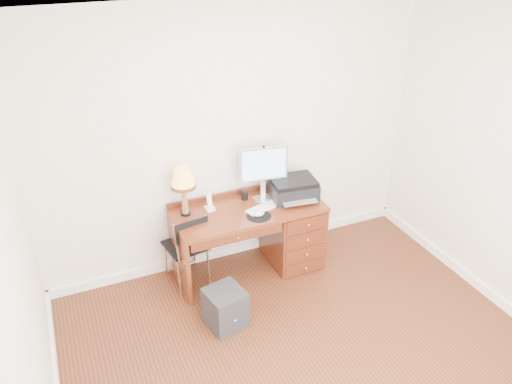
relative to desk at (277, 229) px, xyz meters
name	(u,v)px	position (x,y,z in m)	size (l,w,h in m)	color
ground	(313,363)	(-0.32, -1.40, -0.41)	(4.00, 4.00, 0.00)	#3F1C0E
room_shell	(281,311)	(-0.32, -0.77, -0.36)	(4.00, 4.00, 4.00)	silver
desk	(277,229)	(0.00, 0.00, 0.00)	(1.50, 0.67, 0.75)	maroon
monitor	(263,167)	(-0.10, 0.13, 0.69)	(0.49, 0.19, 0.56)	silver
keyboard	(266,207)	(-0.16, -0.06, 0.35)	(0.44, 0.13, 0.02)	white
mouse_pad	(259,215)	(-0.29, -0.19, 0.35)	(0.24, 0.24, 0.05)	black
printer	(293,188)	(0.19, 0.03, 0.44)	(0.51, 0.42, 0.21)	black
leg_lamp	(183,181)	(-0.93, 0.13, 0.70)	(0.24, 0.24, 0.50)	black
phone	(210,205)	(-0.69, 0.11, 0.39)	(0.09, 0.09, 0.18)	white
pen_cup	(245,195)	(-0.29, 0.18, 0.38)	(0.07, 0.07, 0.09)	black
chair	(187,243)	(-0.97, 0.02, 0.07)	(0.43, 0.43, 0.80)	black
equipment_box	(225,308)	(-0.83, -0.67, -0.22)	(0.32, 0.32, 0.38)	black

